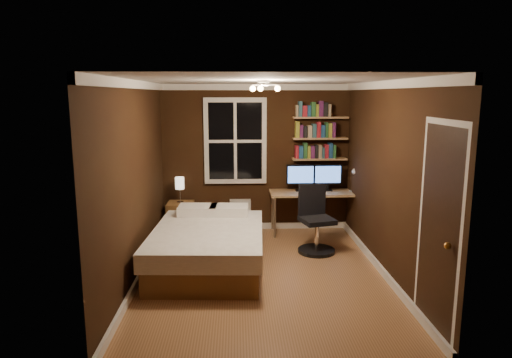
{
  "coord_description": "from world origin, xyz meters",
  "views": [
    {
      "loc": [
        -0.33,
        -5.67,
        2.33
      ],
      "look_at": [
        -0.07,
        0.45,
        1.19
      ],
      "focal_mm": 32.0,
      "sensor_mm": 36.0,
      "label": 1
    }
  ],
  "objects_px": {
    "bedside_lamp": "(180,190)",
    "bed": "(208,247)",
    "nightstand": "(181,218)",
    "radiator": "(240,215)",
    "monitor_right": "(328,178)",
    "monitor_left": "(301,178)",
    "desk": "(315,195)",
    "office_chair": "(316,227)",
    "desk_lamp": "(354,180)"
  },
  "relations": [
    {
      "from": "radiator",
      "to": "office_chair",
      "type": "relative_size",
      "value": 0.54
    },
    {
      "from": "nightstand",
      "to": "bedside_lamp",
      "type": "bearing_deg",
      "value": 0.0
    },
    {
      "from": "desk",
      "to": "office_chair",
      "type": "xyz_separation_m",
      "value": [
        -0.14,
        -0.94,
        -0.27
      ]
    },
    {
      "from": "nightstand",
      "to": "monitor_left",
      "type": "relative_size",
      "value": 1.11
    },
    {
      "from": "nightstand",
      "to": "desk",
      "type": "distance_m",
      "value": 2.3
    },
    {
      "from": "bed",
      "to": "desk",
      "type": "xyz_separation_m",
      "value": [
        1.7,
        1.53,
        0.36
      ]
    },
    {
      "from": "bed",
      "to": "desk_lamp",
      "type": "bearing_deg",
      "value": 34.58
    },
    {
      "from": "monitor_left",
      "to": "office_chair",
      "type": "relative_size",
      "value": 0.48
    },
    {
      "from": "bedside_lamp",
      "to": "desk",
      "type": "relative_size",
      "value": 0.29
    },
    {
      "from": "radiator",
      "to": "office_chair",
      "type": "xyz_separation_m",
      "value": [
        1.12,
        -1.14,
        0.11
      ]
    },
    {
      "from": "desk",
      "to": "desk_lamp",
      "type": "bearing_deg",
      "value": -7.76
    },
    {
      "from": "bedside_lamp",
      "to": "radiator",
      "type": "xyz_separation_m",
      "value": [
        1.01,
        0.15,
        -0.48
      ]
    },
    {
      "from": "radiator",
      "to": "desk_lamp",
      "type": "height_order",
      "value": "desk_lamp"
    },
    {
      "from": "desk",
      "to": "nightstand",
      "type": "bearing_deg",
      "value": 178.68
    },
    {
      "from": "bedside_lamp",
      "to": "office_chair",
      "type": "bearing_deg",
      "value": -24.94
    },
    {
      "from": "monitor_right",
      "to": "monitor_left",
      "type": "bearing_deg",
      "value": 180.0
    },
    {
      "from": "radiator",
      "to": "monitor_right",
      "type": "xyz_separation_m",
      "value": [
        1.48,
        -0.12,
        0.67
      ]
    },
    {
      "from": "bedside_lamp",
      "to": "desk_lamp",
      "type": "xyz_separation_m",
      "value": [
        2.9,
        -0.14,
        0.18
      ]
    },
    {
      "from": "bed",
      "to": "nightstand",
      "type": "relative_size",
      "value": 3.89
    },
    {
      "from": "bedside_lamp",
      "to": "radiator",
      "type": "distance_m",
      "value": 1.13
    },
    {
      "from": "nightstand",
      "to": "radiator",
      "type": "distance_m",
      "value": 1.02
    },
    {
      "from": "nightstand",
      "to": "bedside_lamp",
      "type": "xyz_separation_m",
      "value": [
        0.0,
        0.0,
        0.49
      ]
    },
    {
      "from": "desk_lamp",
      "to": "monitor_left",
      "type": "bearing_deg",
      "value": 169.44
    },
    {
      "from": "nightstand",
      "to": "bedside_lamp",
      "type": "distance_m",
      "value": 0.49
    },
    {
      "from": "bed",
      "to": "desk",
      "type": "distance_m",
      "value": 2.32
    },
    {
      "from": "monitor_right",
      "to": "office_chair",
      "type": "height_order",
      "value": "monitor_right"
    },
    {
      "from": "monitor_left",
      "to": "desk_lamp",
      "type": "height_order",
      "value": "monitor_left"
    },
    {
      "from": "nightstand",
      "to": "monitor_left",
      "type": "xyz_separation_m",
      "value": [
        2.03,
        0.02,
        0.67
      ]
    },
    {
      "from": "bed",
      "to": "desk",
      "type": "bearing_deg",
      "value": 44.8
    },
    {
      "from": "bedside_lamp",
      "to": "bed",
      "type": "bearing_deg",
      "value": -70.41
    },
    {
      "from": "radiator",
      "to": "monitor_left",
      "type": "distance_m",
      "value": 1.23
    },
    {
      "from": "bed",
      "to": "bedside_lamp",
      "type": "relative_size",
      "value": 4.82
    },
    {
      "from": "radiator",
      "to": "office_chair",
      "type": "height_order",
      "value": "office_chair"
    },
    {
      "from": "desk_lamp",
      "to": "radiator",
      "type": "bearing_deg",
      "value": 171.41
    },
    {
      "from": "bed",
      "to": "monitor_left",
      "type": "bearing_deg",
      "value": 50.38
    },
    {
      "from": "desk",
      "to": "office_chair",
      "type": "height_order",
      "value": "office_chair"
    },
    {
      "from": "nightstand",
      "to": "bed",
      "type": "bearing_deg",
      "value": -69.28
    },
    {
      "from": "radiator",
      "to": "monitor_right",
      "type": "bearing_deg",
      "value": -4.76
    },
    {
      "from": "bed",
      "to": "nightstand",
      "type": "distance_m",
      "value": 1.68
    },
    {
      "from": "monitor_left",
      "to": "monitor_right",
      "type": "distance_m",
      "value": 0.46
    },
    {
      "from": "office_chair",
      "to": "monitor_right",
      "type": "bearing_deg",
      "value": 55.16
    },
    {
      "from": "monitor_left",
      "to": "office_chair",
      "type": "distance_m",
      "value": 1.16
    },
    {
      "from": "bedside_lamp",
      "to": "desk_lamp",
      "type": "height_order",
      "value": "desk_lamp"
    },
    {
      "from": "radiator",
      "to": "desk",
      "type": "bearing_deg",
      "value": -9.01
    },
    {
      "from": "bed",
      "to": "radiator",
      "type": "xyz_separation_m",
      "value": [
        0.45,
        1.73,
        -0.02
      ]
    },
    {
      "from": "bed",
      "to": "desk_lamp",
      "type": "distance_m",
      "value": 2.82
    },
    {
      "from": "nightstand",
      "to": "office_chair",
      "type": "height_order",
      "value": "office_chair"
    },
    {
      "from": "bed",
      "to": "monitor_right",
      "type": "distance_m",
      "value": 2.59
    },
    {
      "from": "nightstand",
      "to": "monitor_left",
      "type": "distance_m",
      "value": 2.14
    },
    {
      "from": "radiator",
      "to": "monitor_left",
      "type": "relative_size",
      "value": 1.12
    }
  ]
}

